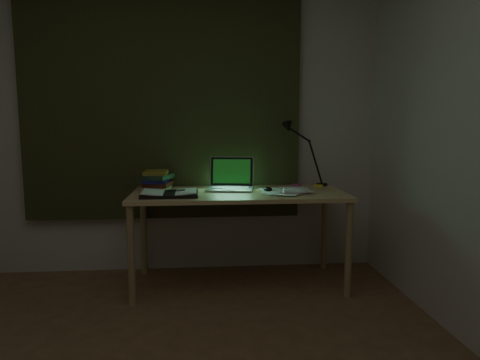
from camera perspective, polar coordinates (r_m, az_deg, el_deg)
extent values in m
cube|color=beige|center=(3.55, -10.16, 7.95)|extent=(3.50, 0.00, 2.50)
cube|color=#2F341A|center=(3.52, -10.29, 11.21)|extent=(2.20, 0.06, 2.00)
ellipsoid|color=black|center=(3.18, 3.73, -1.23)|extent=(0.08, 0.11, 0.04)
cube|color=#FDF535|center=(3.49, 10.40, -0.75)|extent=(0.09, 0.09, 0.02)
cube|color=#CC4F91|center=(3.49, 7.53, -0.68)|extent=(0.09, 0.09, 0.01)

